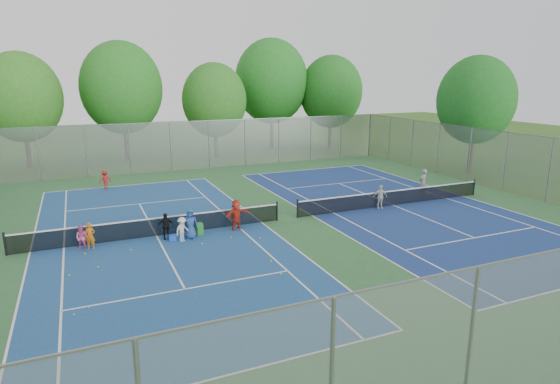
# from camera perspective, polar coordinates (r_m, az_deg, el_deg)

# --- Properties ---
(ground) EXTENTS (120.00, 120.00, 0.00)m
(ground) POSITION_cam_1_polar(r_m,az_deg,el_deg) (25.50, 0.90, -3.33)
(ground) COLOR #2F581B
(ground) RESTS_ON ground
(court_pad) EXTENTS (32.00, 32.00, 0.01)m
(court_pad) POSITION_cam_1_polar(r_m,az_deg,el_deg) (25.50, 0.90, -3.32)
(court_pad) COLOR #2E6134
(court_pad) RESTS_ON ground
(court_left) EXTENTS (10.97, 23.77, 0.01)m
(court_left) POSITION_cam_1_polar(r_m,az_deg,el_deg) (23.63, -14.83, -5.19)
(court_left) COLOR navy
(court_left) RESTS_ON court_pad
(court_right) EXTENTS (10.97, 23.77, 0.01)m
(court_right) POSITION_cam_1_polar(r_m,az_deg,el_deg) (28.98, 13.61, -1.57)
(court_right) COLOR navy
(court_right) RESTS_ON court_pad
(net_left) EXTENTS (12.87, 0.10, 0.91)m
(net_left) POSITION_cam_1_polar(r_m,az_deg,el_deg) (23.49, -14.90, -4.18)
(net_left) COLOR black
(net_left) RESTS_ON ground
(net_right) EXTENTS (12.87, 0.10, 0.91)m
(net_right) POSITION_cam_1_polar(r_m,az_deg,el_deg) (28.87, 13.66, -0.73)
(net_right) COLOR black
(net_right) RESTS_ON ground
(fence_north) EXTENTS (32.00, 0.10, 4.00)m
(fence_north) POSITION_cam_1_polar(r_m,az_deg,el_deg) (39.87, -8.66, 5.75)
(fence_north) COLOR gray
(fence_north) RESTS_ON ground
(fence_east) EXTENTS (0.10, 32.00, 4.00)m
(fence_east) POSITION_cam_1_polar(r_m,az_deg,el_deg) (34.67, 25.82, 3.29)
(fence_east) COLOR gray
(fence_east) RESTS_ON ground
(tree_nw) EXTENTS (6.40, 6.40, 9.58)m
(tree_nw) POSITION_cam_1_polar(r_m,az_deg,el_deg) (44.39, -29.02, 10.06)
(tree_nw) COLOR #443326
(tree_nw) RESTS_ON ground
(tree_nl) EXTENTS (7.20, 7.20, 10.69)m
(tree_nl) POSITION_cam_1_polar(r_m,az_deg,el_deg) (45.37, -18.74, 11.92)
(tree_nl) COLOR #443326
(tree_nl) RESTS_ON ground
(tree_nc) EXTENTS (6.00, 6.00, 8.85)m
(tree_nc) POSITION_cam_1_polar(r_m,az_deg,el_deg) (44.88, -8.00, 11.02)
(tree_nc) COLOR #443326
(tree_nc) RESTS_ON ground
(tree_nr) EXTENTS (7.60, 7.60, 11.42)m
(tree_nr) POSITION_cam_1_polar(r_m,az_deg,el_deg) (49.96, -1.06, 13.33)
(tree_nr) COLOR #443326
(tree_nr) RESTS_ON ground
(tree_ne) EXTENTS (6.60, 6.60, 9.77)m
(tree_ne) POSITION_cam_1_polar(r_m,az_deg,el_deg) (50.82, 6.24, 12.05)
(tree_ne) COLOR #443326
(tree_ne) RESTS_ON ground
(tree_side_e) EXTENTS (6.00, 6.00, 9.20)m
(tree_side_e) POSITION_cam_1_polar(r_m,az_deg,el_deg) (40.52, 22.78, 10.29)
(tree_side_e) COLOR #443326
(tree_side_e) RESTS_ON ground
(ball_crate) EXTENTS (0.33, 0.33, 0.28)m
(ball_crate) POSITION_cam_1_polar(r_m,az_deg,el_deg) (22.79, -12.99, -5.46)
(ball_crate) COLOR blue
(ball_crate) RESTS_ON ground
(ball_hopper) EXTENTS (0.33, 0.33, 0.60)m
(ball_hopper) POSITION_cam_1_polar(r_m,az_deg,el_deg) (23.27, -9.79, -4.48)
(ball_hopper) COLOR #25872B
(ball_hopper) RESTS_ON ground
(student_a) EXTENTS (0.52, 0.42, 1.23)m
(student_a) POSITION_cam_1_polar(r_m,az_deg,el_deg) (22.67, -22.15, -5.00)
(student_a) COLOR orange
(student_a) RESTS_ON ground
(student_b) EXTENTS (0.69, 0.62, 1.15)m
(student_b) POSITION_cam_1_polar(r_m,az_deg,el_deg) (22.68, -22.99, -5.17)
(student_b) COLOR #E05796
(student_b) RESTS_ON ground
(student_c) EXTENTS (0.88, 0.78, 1.18)m
(student_c) POSITION_cam_1_polar(r_m,az_deg,el_deg) (22.46, -11.83, -4.48)
(student_c) COLOR silver
(student_c) RESTS_ON ground
(student_d) EXTENTS (0.78, 0.38, 1.28)m
(student_d) POSITION_cam_1_polar(r_m,az_deg,el_deg) (22.92, -13.78, -4.07)
(student_d) COLOR black
(student_d) RESTS_ON ground
(student_e) EXTENTS (0.78, 0.56, 1.48)m
(student_e) POSITION_cam_1_polar(r_m,az_deg,el_deg) (22.71, -10.89, -3.83)
(student_e) COLOR #264C8E
(student_e) RESTS_ON ground
(student_f) EXTENTS (1.53, 0.88, 1.57)m
(student_f) POSITION_cam_1_polar(r_m,az_deg,el_deg) (23.67, -5.35, -2.79)
(student_f) COLOR red
(student_f) RESTS_ON ground
(child_far_baseline) EXTENTS (0.96, 0.74, 1.31)m
(child_far_baseline) POSITION_cam_1_polar(r_m,az_deg,el_deg) (34.34, -20.55, 1.42)
(child_far_baseline) COLOR #A2171B
(child_far_baseline) RESTS_ON ground
(instructor) EXTENTS (0.73, 0.57, 1.75)m
(instructor) POSITION_cam_1_polar(r_m,az_deg,el_deg) (31.73, 17.03, 1.13)
(instructor) COLOR gray
(instructor) RESTS_ON ground
(teen_court_b) EXTENTS (0.90, 0.55, 1.43)m
(teen_court_b) POSITION_cam_1_polar(r_m,az_deg,el_deg) (27.96, 12.11, -0.58)
(teen_court_b) COLOR silver
(teen_court_b) RESTS_ON ground
(tennis_ball_0) EXTENTS (0.07, 0.07, 0.07)m
(tennis_ball_0) POSITION_cam_1_polar(r_m,az_deg,el_deg) (22.03, -17.73, -6.77)
(tennis_ball_0) COLOR yellow
(tennis_ball_0) RESTS_ON ground
(tennis_ball_1) EXTENTS (0.07, 0.07, 0.07)m
(tennis_ball_1) POSITION_cam_1_polar(r_m,az_deg,el_deg) (20.20, -24.31, -9.27)
(tennis_ball_1) COLOR #B7C72E
(tennis_ball_1) RESTS_ON ground
(tennis_ball_2) EXTENTS (0.07, 0.07, 0.07)m
(tennis_ball_2) POSITION_cam_1_polar(r_m,az_deg,el_deg) (22.64, -5.96, -5.58)
(tennis_ball_2) COLOR #BCD631
(tennis_ball_2) RESTS_ON ground
(tennis_ball_3) EXTENTS (0.07, 0.07, 0.07)m
(tennis_ball_3) POSITION_cam_1_polar(r_m,az_deg,el_deg) (18.56, 0.08, -10.02)
(tennis_ball_3) COLOR #CCD431
(tennis_ball_3) RESTS_ON ground
(tennis_ball_4) EXTENTS (0.07, 0.07, 0.07)m
(tennis_ball_4) POSITION_cam_1_polar(r_m,az_deg,el_deg) (22.02, -9.51, -6.27)
(tennis_ball_4) COLOR #CAE535
(tennis_ball_4) RESTS_ON ground
(tennis_ball_5) EXTENTS (0.07, 0.07, 0.07)m
(tennis_ball_5) POSITION_cam_1_polar(r_m,az_deg,el_deg) (17.37, -22.29, -12.90)
(tennis_ball_5) COLOR gold
(tennis_ball_5) RESTS_ON ground
(tennis_ball_6) EXTENTS (0.07, 0.07, 0.07)m
(tennis_ball_6) POSITION_cam_1_polar(r_m,az_deg,el_deg) (17.05, -23.81, -13.57)
(tennis_ball_6) COLOR gold
(tennis_ball_6) RESTS_ON ground
(tennis_ball_7) EXTENTS (0.07, 0.07, 0.07)m
(tennis_ball_7) POSITION_cam_1_polar(r_m,az_deg,el_deg) (22.23, -22.68, -7.01)
(tennis_ball_7) COLOR gold
(tennis_ball_7) RESTS_ON ground
(tennis_ball_8) EXTENTS (0.07, 0.07, 0.07)m
(tennis_ball_8) POSITION_cam_1_polar(r_m,az_deg,el_deg) (22.44, -2.47, -5.70)
(tennis_ball_8) COLOR #D2E635
(tennis_ball_8) RESTS_ON ground
(tennis_ball_9) EXTENTS (0.07, 0.07, 0.07)m
(tennis_ball_9) POSITION_cam_1_polar(r_m,az_deg,el_deg) (19.80, -1.10, -8.43)
(tennis_ball_9) COLOR #DCEB36
(tennis_ball_9) RESTS_ON ground
(tennis_ball_10) EXTENTS (0.07, 0.07, 0.07)m
(tennis_ball_10) POSITION_cam_1_polar(r_m,az_deg,el_deg) (20.55, -21.28, -8.58)
(tennis_ball_10) COLOR #D9E735
(tennis_ball_10) RESTS_ON ground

